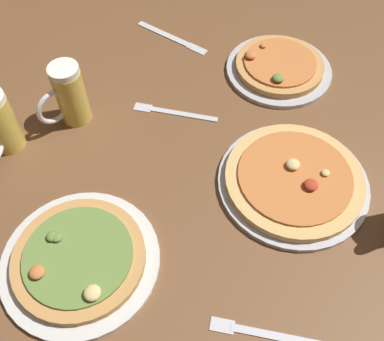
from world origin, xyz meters
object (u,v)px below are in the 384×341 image
(pizza_plate_near, at_px, (79,259))
(pizza_plate_side, at_px, (294,180))
(fork_left, at_px, (269,335))
(pizza_plate_far, at_px, (279,67))
(fork_spare, at_px, (173,112))
(knife_right, at_px, (172,37))
(beer_mug_amber, at_px, (69,95))

(pizza_plate_near, distance_m, pizza_plate_side, 0.48)
(fork_left, bearing_deg, pizza_plate_far, 107.88)
(pizza_plate_near, height_order, fork_spare, pizza_plate_near)
(pizza_plate_far, relative_size, knife_right, 1.18)
(pizza_plate_far, relative_size, fork_spare, 1.32)
(beer_mug_amber, bearing_deg, pizza_plate_side, 4.57)
(pizza_plate_side, bearing_deg, pizza_plate_far, 114.18)
(beer_mug_amber, distance_m, fork_spare, 0.25)
(knife_right, bearing_deg, fork_spare, -62.32)
(fork_spare, bearing_deg, knife_right, 117.68)
(pizza_plate_far, height_order, fork_spare, pizza_plate_far)
(beer_mug_amber, bearing_deg, fork_left, -25.10)
(pizza_plate_far, bearing_deg, fork_spare, -126.01)
(fork_left, bearing_deg, pizza_plate_side, 101.02)
(fork_left, bearing_deg, knife_right, 128.90)
(pizza_plate_near, relative_size, pizza_plate_far, 1.11)
(knife_right, bearing_deg, fork_left, -51.10)
(beer_mug_amber, xyz_separation_m, knife_right, (0.07, 0.38, -0.08))
(beer_mug_amber, relative_size, knife_right, 0.67)
(beer_mug_amber, distance_m, knife_right, 0.39)
(pizza_plate_side, distance_m, knife_right, 0.58)
(beer_mug_amber, xyz_separation_m, fork_spare, (0.21, 0.12, -0.08))
(fork_spare, bearing_deg, fork_left, -45.37)
(knife_right, bearing_deg, pizza_plate_near, -77.46)
(pizza_plate_far, relative_size, pizza_plate_side, 0.85)
(beer_mug_amber, xyz_separation_m, fork_left, (0.61, -0.29, -0.08))
(beer_mug_amber, bearing_deg, fork_spare, 29.84)
(fork_spare, bearing_deg, beer_mug_amber, -150.16)
(pizza_plate_near, height_order, pizza_plate_far, same)
(pizza_plate_near, bearing_deg, beer_mug_amber, 125.85)
(pizza_plate_near, height_order, knife_right, pizza_plate_near)
(pizza_plate_side, relative_size, beer_mug_amber, 2.08)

